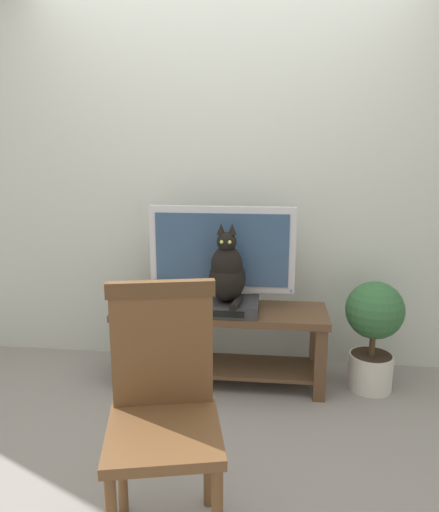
# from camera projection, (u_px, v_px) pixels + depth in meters

# --- Properties ---
(ground_plane) EXTENTS (12.00, 12.00, 0.00)m
(ground_plane) POSITION_uv_depth(u_px,v_px,m) (206.00, 434.00, 2.46)
(ground_plane) COLOR gray
(back_wall) EXTENTS (7.00, 0.12, 2.80)m
(back_wall) POSITION_uv_depth(u_px,v_px,m) (226.00, 159.00, 3.14)
(back_wall) COLOR #B7BCB2
(back_wall) RESTS_ON ground
(tv_stand) EXTENTS (1.31, 0.42, 0.49)m
(tv_stand) POSITION_uv_depth(u_px,v_px,m) (220.00, 332.00, 2.95)
(tv_stand) COLOR #513823
(tv_stand) RESTS_ON ground
(tv) EXTENTS (0.91, 0.20, 0.63)m
(tv) POSITION_uv_depth(u_px,v_px,m) (222.00, 253.00, 2.93)
(tv) COLOR #B7B7BC
(tv) RESTS_ON tv_stand
(media_box) EXTENTS (0.38, 0.31, 0.07)m
(media_box) POSITION_uv_depth(u_px,v_px,m) (227.00, 306.00, 2.86)
(media_box) COLOR #2D2D30
(media_box) RESTS_ON tv_stand
(cat) EXTENTS (0.22, 0.36, 0.48)m
(cat) POSITION_uv_depth(u_px,v_px,m) (227.00, 272.00, 2.80)
(cat) COLOR black
(cat) RESTS_ON media_box
(wooden_chair) EXTENTS (0.49, 0.49, 0.97)m
(wooden_chair) POSITION_uv_depth(u_px,v_px,m) (163.00, 397.00, 1.74)
(wooden_chair) COLOR brown
(wooden_chair) RESTS_ON ground
(book_stack) EXTENTS (0.26, 0.21, 0.15)m
(book_stack) POSITION_uv_depth(u_px,v_px,m) (146.00, 298.00, 2.90)
(book_stack) COLOR #33477A
(book_stack) RESTS_ON tv_stand
(potted_plant) EXTENTS (0.35, 0.35, 0.69)m
(potted_plant) POSITION_uv_depth(u_px,v_px,m) (373.00, 328.00, 2.86)
(potted_plant) COLOR beige
(potted_plant) RESTS_ON ground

